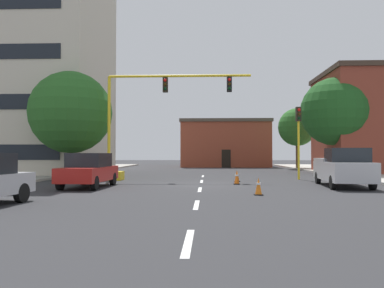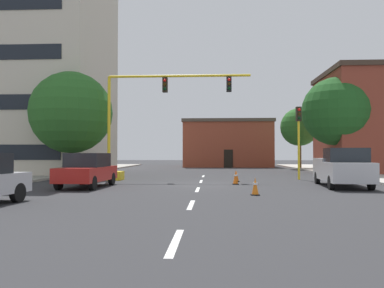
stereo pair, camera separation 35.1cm
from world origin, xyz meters
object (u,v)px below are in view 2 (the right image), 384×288
(sedan_red_mid_left, at_px, (87,170))
(traffic_cone_roadside_a, at_px, (255,186))
(traffic_signal_gantry, at_px, (129,144))
(tree_right_far, at_px, (300,127))
(pickup_truck_silver, at_px, (342,168))
(tree_left_near, at_px, (71,113))
(traffic_light_pole_right, at_px, (299,126))
(traffic_cone_roadside_b, at_px, (236,177))
(traffic_cone_roadside_c, at_px, (236,176))
(tree_right_mid, at_px, (337,112))

(sedan_red_mid_left, height_order, traffic_cone_roadside_a, sedan_red_mid_left)
(traffic_signal_gantry, bearing_deg, tree_right_far, 50.90)
(pickup_truck_silver, bearing_deg, sedan_red_mid_left, -175.82)
(tree_left_near, xyz_separation_m, traffic_cone_roadside_a, (11.58, -10.33, -4.20))
(pickup_truck_silver, bearing_deg, traffic_cone_roadside_a, -138.85)
(traffic_light_pole_right, relative_size, traffic_cone_roadside_a, 6.53)
(traffic_light_pole_right, relative_size, pickup_truck_silver, 0.86)
(pickup_truck_silver, xyz_separation_m, traffic_cone_roadside_b, (-5.38, 1.37, -0.59))
(tree_right_far, relative_size, pickup_truck_silver, 1.22)
(tree_right_far, distance_m, traffic_cone_roadside_a, 28.73)
(traffic_cone_roadside_a, distance_m, traffic_cone_roadside_c, 7.65)
(tree_left_near, xyz_separation_m, sedan_red_mid_left, (3.46, -6.99, -3.67))
(tree_right_mid, bearing_deg, traffic_cone_roadside_b, -130.30)
(tree_right_far, distance_m, sedan_red_mid_left, 29.04)
(sedan_red_mid_left, distance_m, traffic_cone_roadside_c, 8.94)
(pickup_truck_silver, bearing_deg, tree_right_mid, 73.75)
(tree_left_near, bearing_deg, traffic_cone_roadside_a, -41.72)
(traffic_cone_roadside_b, bearing_deg, sedan_red_mid_left, -163.10)
(traffic_light_pole_right, distance_m, pickup_truck_silver, 6.15)
(tree_right_mid, distance_m, tree_right_far, 11.30)
(tree_right_mid, relative_size, traffic_cone_roadside_a, 10.80)
(tree_right_mid, xyz_separation_m, traffic_cone_roadside_a, (-8.33, -16.04, -4.78))
(traffic_light_pole_right, distance_m, tree_left_near, 15.54)
(tree_left_near, height_order, traffic_cone_roadside_a, tree_left_near)
(tree_right_far, bearing_deg, sedan_red_mid_left, -123.61)
(pickup_truck_silver, distance_m, traffic_cone_roadside_a, 6.54)
(sedan_red_mid_left, bearing_deg, tree_left_near, 116.30)
(traffic_signal_gantry, xyz_separation_m, traffic_cone_roadside_a, (7.17, -8.88, -1.95))
(traffic_signal_gantry, distance_m, traffic_cone_roadside_a, 11.58)
(traffic_light_pole_right, height_order, traffic_cone_roadside_b, traffic_light_pole_right)
(traffic_signal_gantry, xyz_separation_m, traffic_light_pole_right, (11.09, 0.91, 1.22))
(traffic_signal_gantry, distance_m, tree_right_far, 23.88)
(tree_right_far, height_order, traffic_cone_roadside_b, tree_right_far)
(traffic_cone_roadside_a, height_order, traffic_cone_roadside_c, traffic_cone_roadside_a)
(traffic_light_pole_right, xyz_separation_m, traffic_cone_roadside_c, (-4.22, -2.14, -3.19))
(traffic_cone_roadside_a, bearing_deg, traffic_cone_roadside_b, 94.83)
(traffic_signal_gantry, xyz_separation_m, traffic_cone_roadside_b, (6.69, -3.22, -1.92))
(sedan_red_mid_left, xyz_separation_m, traffic_cone_roadside_c, (7.81, 4.32, -0.55))
(traffic_cone_roadside_a, xyz_separation_m, traffic_cone_roadside_c, (-0.31, 7.65, -0.03))
(pickup_truck_silver, height_order, sedan_red_mid_left, pickup_truck_silver)
(traffic_signal_gantry, relative_size, tree_right_mid, 1.27)
(tree_right_mid, xyz_separation_m, traffic_cone_roadside_c, (-8.64, -8.39, -4.81))
(traffic_light_pole_right, xyz_separation_m, tree_right_mid, (4.41, 6.25, 1.61))
(sedan_red_mid_left, height_order, traffic_cone_roadside_c, sedan_red_mid_left)
(tree_right_far, distance_m, pickup_truck_silver, 23.50)
(tree_right_mid, xyz_separation_m, pickup_truck_silver, (-3.43, -11.76, -4.17))
(traffic_cone_roadside_c, bearing_deg, traffic_signal_gantry, 169.85)
(traffic_light_pole_right, distance_m, traffic_cone_roadside_a, 11.01)
(traffic_light_pole_right, bearing_deg, traffic_cone_roadside_c, -153.12)
(traffic_light_pole_right, height_order, tree_right_mid, tree_right_mid)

